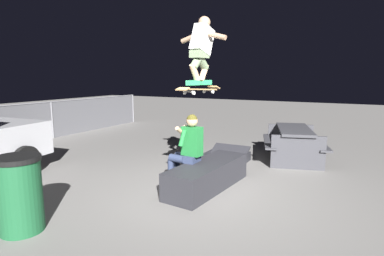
% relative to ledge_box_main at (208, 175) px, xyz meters
% --- Properties ---
extents(ground_plane, '(40.00, 40.00, 0.00)m').
position_rel_ledge_box_main_xyz_m(ground_plane, '(-0.23, -0.02, -0.23)').
color(ground_plane, slate).
extents(ledge_box_main, '(1.97, 0.79, 0.46)m').
position_rel_ledge_box_main_xyz_m(ledge_box_main, '(0.00, 0.00, 0.00)').
color(ledge_box_main, '#28282D').
rests_on(ledge_box_main, ground).
extents(person_sitting_on_ledge, '(0.60, 0.77, 1.29)m').
position_rel_ledge_box_main_xyz_m(person_sitting_on_ledge, '(-0.08, 0.37, 0.48)').
color(person_sitting_on_ledge, '#2D3856').
rests_on(person_sitting_on_ledge, ground).
extents(skateboard, '(1.04, 0.35, 0.13)m').
position_rel_ledge_box_main_xyz_m(skateboard, '(-0.06, 0.14, 1.49)').
color(skateboard, '#AD8451').
extents(skater_airborne, '(0.63, 0.89, 1.12)m').
position_rel_ledge_box_main_xyz_m(skater_airborne, '(-0.01, 0.13, 2.18)').
color(skater_airborne, '#2D9E66').
extents(kicker_ramp, '(0.93, 0.91, 0.42)m').
position_rel_ledge_box_main_xyz_m(kicker_ramp, '(1.74, 0.36, -0.16)').
color(kicker_ramp, '#28282D').
rests_on(kicker_ramp, ground).
extents(picnic_table_back, '(2.01, 1.77, 0.75)m').
position_rel_ledge_box_main_xyz_m(picnic_table_back, '(2.63, -0.96, 0.27)').
color(picnic_table_back, '#38383D').
rests_on(picnic_table_back, ground).
extents(trash_bin, '(0.55, 0.55, 0.97)m').
position_rel_ledge_box_main_xyz_m(trash_bin, '(-2.50, 1.41, 0.26)').
color(trash_bin, '#19512D').
rests_on(trash_bin, ground).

